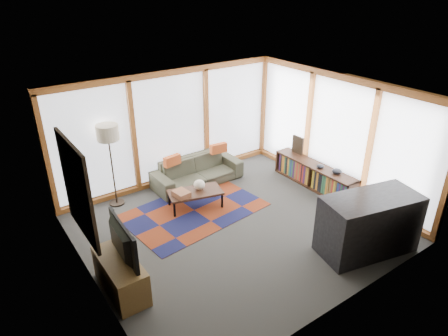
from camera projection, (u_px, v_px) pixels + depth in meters
ground at (236, 226)px, 7.72m from camera, size 5.50×5.50×0.00m
room_envelope at (240, 138)px, 7.71m from camera, size 5.52×5.02×2.62m
rug at (194, 210)px, 8.23m from camera, size 2.92×2.05×0.01m
sofa at (197, 171)px, 9.19m from camera, size 2.10×0.84×0.61m
pillow_left at (172, 161)px, 8.73m from camera, size 0.42×0.18×0.22m
pillow_right at (219, 148)px, 9.34m from camera, size 0.42×0.16×0.22m
floor_lamp at (112, 166)px, 8.10m from camera, size 0.45×0.45×1.77m
coffee_table at (195, 199)px, 8.30m from camera, size 1.20×0.81×0.36m
book_stack at (181, 194)px, 8.02m from camera, size 0.30×0.36×0.11m
vase at (199, 185)px, 8.27m from camera, size 0.24×0.24×0.21m
bookshelf at (314, 176)px, 9.06m from camera, size 0.40×2.18×0.55m
bowl_a at (337, 171)px, 8.53m from camera, size 0.23×0.23×0.11m
bowl_b at (320, 166)px, 8.78m from camera, size 0.20×0.20×0.08m
shelf_picture at (298, 145)px, 9.43m from camera, size 0.05×0.32×0.42m
tv_console at (121, 276)px, 6.04m from camera, size 0.47×1.14×0.57m
television at (117, 242)px, 5.83m from camera, size 0.19×1.05×0.60m
bar_counter at (369, 224)px, 6.85m from camera, size 1.81×1.14×1.06m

